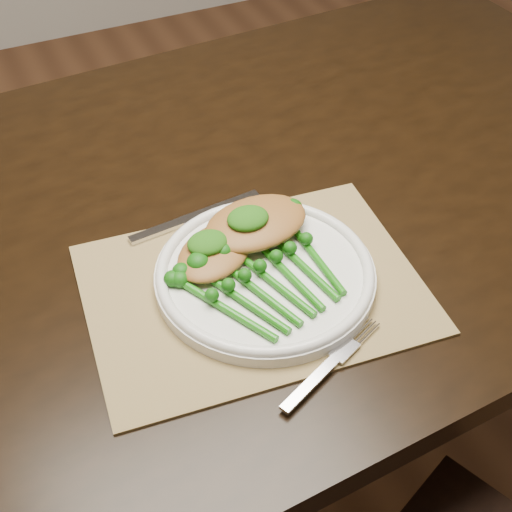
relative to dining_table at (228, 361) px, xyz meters
name	(u,v)px	position (x,y,z in m)	size (l,w,h in m)	color
floor	(261,403)	(0.13, 0.13, -0.38)	(4.00, 4.00, 0.00)	brown
dining_table	(228,361)	(0.00, 0.00, 0.00)	(1.65, 0.99, 0.75)	black
placemat	(253,288)	(-0.03, -0.18, 0.37)	(0.42, 0.31, 0.00)	olive
dinner_plate	(265,273)	(-0.01, -0.17, 0.39)	(0.28, 0.28, 0.03)	white
knife	(184,221)	(-0.07, -0.03, 0.38)	(0.20, 0.03, 0.01)	silver
fork	(337,357)	(0.01, -0.32, 0.38)	(0.16, 0.08, 0.01)	silver
chicken_fillet_left	(215,252)	(-0.06, -0.13, 0.41)	(0.12, 0.08, 0.02)	#9A642C
chicken_fillet_right	(256,223)	(0.01, -0.11, 0.41)	(0.14, 0.10, 0.03)	#9A642C
pesto_dollop_left	(208,243)	(-0.07, -0.12, 0.42)	(0.05, 0.04, 0.02)	#14460A
pesto_dollop_right	(248,218)	(-0.01, -0.11, 0.43)	(0.06, 0.05, 0.02)	#14460A
broccolini_bundle	(272,281)	(-0.01, -0.20, 0.40)	(0.21, 0.22, 0.04)	#15610C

